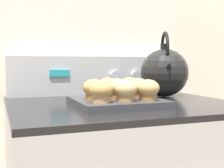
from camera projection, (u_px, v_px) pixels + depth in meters
The scene contains 12 objects.
wall_back at pixel (93, 21), 1.37m from camera, with size 8.00×0.05×2.40m.
control_panel at pixel (97, 75), 1.33m from camera, with size 0.74×0.07×0.16m.
muffin_pan at pixel (117, 102), 0.99m from camera, with size 0.27×0.27×0.02m.
muffin_r0_c0 at pixel (101, 92), 0.89m from camera, with size 0.07×0.07×0.06m.
muffin_r0_c1 at pixel (125, 91), 0.92m from camera, with size 0.07×0.07×0.06m.
muffin_r0_c2 at pixel (148, 90), 0.95m from camera, with size 0.07×0.07×0.06m.
muffin_r1_c0 at pixel (94, 89), 0.96m from camera, with size 0.07×0.07×0.06m.
muffin_r1_c1 at pixel (117, 89), 0.99m from camera, with size 0.07×0.07×0.06m.
muffin_r1_c2 at pixel (139, 88), 1.02m from camera, with size 0.07×0.07×0.06m.
muffin_r2_c1 at pixel (108, 87), 1.06m from camera, with size 0.07×0.07×0.06m.
muffin_r2_c2 at pixel (130, 86), 1.09m from camera, with size 0.07×0.07×0.06m.
tea_kettle at pixel (165, 72), 1.24m from camera, with size 0.19×0.22×0.26m.
Camera 1 is at (-0.41, -0.65, 1.03)m, focal length 50.00 mm.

